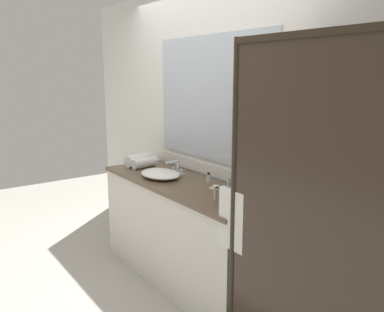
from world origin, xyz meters
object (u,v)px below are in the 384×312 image
object	(u,v)px
faucet	(177,170)
soap_dish	(216,188)
sink_basin	(160,174)
amenity_bottle_body_wash	(229,183)
rolled_towel_middle	(144,163)
potted_plant	(245,186)
amenity_bottle_shampoo	(215,195)
rolled_towel_near_edge	(137,160)
amenity_bottle_lotion	(209,178)

from	to	relation	value
faucet	soap_dish	size ratio (longest dim) A/B	1.70
sink_basin	amenity_bottle_body_wash	world-z (taller)	amenity_bottle_body_wash
amenity_bottle_body_wash	faucet	bearing A→B (deg)	-172.39
amenity_bottle_body_wash	rolled_towel_middle	xyz separation A→B (m)	(-1.03, -0.19, 0.01)
rolled_towel_middle	potted_plant	bearing A→B (deg)	2.59
amenity_bottle_shampoo	faucet	bearing A→B (deg)	165.71
faucet	rolled_towel_near_edge	distance (m)	0.53
rolled_towel_near_edge	rolled_towel_middle	bearing A→B (deg)	8.44
potted_plant	soap_dish	world-z (taller)	potted_plant
potted_plant	amenity_bottle_body_wash	world-z (taller)	potted_plant
soap_dish	rolled_towel_middle	bearing A→B (deg)	-174.89
soap_dish	rolled_towel_near_edge	xyz separation A→B (m)	(-1.10, -0.10, 0.04)
sink_basin	potted_plant	xyz separation A→B (m)	(0.94, 0.13, 0.08)
faucet	amenity_bottle_lotion	xyz separation A→B (m)	(0.40, 0.06, -0.00)
sink_basin	rolled_towel_middle	size ratio (longest dim) A/B	1.69
amenity_bottle_body_wash	rolled_towel_near_edge	xyz separation A→B (m)	(-1.14, -0.20, 0.02)
amenity_bottle_body_wash	rolled_towel_near_edge	world-z (taller)	rolled_towel_near_edge
soap_dish	amenity_bottle_shampoo	distance (m)	0.28
sink_basin	amenity_bottle_lotion	bearing A→B (deg)	30.14
sink_basin	amenity_bottle_shampoo	distance (m)	0.80
soap_dish	amenity_bottle_shampoo	xyz separation A→B (m)	(0.21, -0.19, 0.03)
amenity_bottle_shampoo	soap_dish	bearing A→B (deg)	139.06
potted_plant	amenity_bottle_shampoo	world-z (taller)	potted_plant
amenity_bottle_lotion	rolled_towel_middle	xyz separation A→B (m)	(-0.80, -0.16, 0.01)
potted_plant	rolled_towel_middle	world-z (taller)	potted_plant
amenity_bottle_body_wash	potted_plant	bearing A→B (deg)	-21.94
rolled_towel_near_edge	faucet	bearing A→B (deg)	13.22
amenity_bottle_shampoo	rolled_towel_middle	xyz separation A→B (m)	(-1.20, 0.10, 0.01)
rolled_towel_near_edge	amenity_bottle_lotion	bearing A→B (deg)	11.03
sink_basin	amenity_bottle_shampoo	world-z (taller)	amenity_bottle_shampoo
potted_plant	amenity_bottle_lotion	world-z (taller)	potted_plant
sink_basin	faucet	distance (m)	0.17
rolled_towel_near_edge	rolled_towel_middle	world-z (taller)	rolled_towel_near_edge
potted_plant	rolled_towel_near_edge	world-z (taller)	potted_plant
amenity_bottle_shampoo	amenity_bottle_lotion	bearing A→B (deg)	147.09
amenity_bottle_shampoo	sink_basin	bearing A→B (deg)	177.88
faucet	amenity_bottle_lotion	bearing A→B (deg)	8.11
amenity_bottle_lotion	faucet	bearing A→B (deg)	-171.89
potted_plant	amenity_bottle_shampoo	bearing A→B (deg)	-131.73
amenity_bottle_lotion	rolled_towel_near_edge	xyz separation A→B (m)	(-0.91, -0.18, 0.02)
potted_plant	amenity_bottle_body_wash	distance (m)	0.35
faucet	soap_dish	distance (m)	0.58
faucet	soap_dish	world-z (taller)	faucet
faucet	amenity_bottle_lotion	distance (m)	0.40
amenity_bottle_lotion	amenity_bottle_body_wash	distance (m)	0.23
sink_basin	rolled_towel_near_edge	size ratio (longest dim) A/B	1.69
sink_basin	potted_plant	world-z (taller)	potted_plant
amenity_bottle_body_wash	rolled_towel_middle	distance (m)	1.05
rolled_towel_near_edge	soap_dish	bearing A→B (deg)	5.44
amenity_bottle_lotion	amenity_bottle_shampoo	bearing A→B (deg)	-32.91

